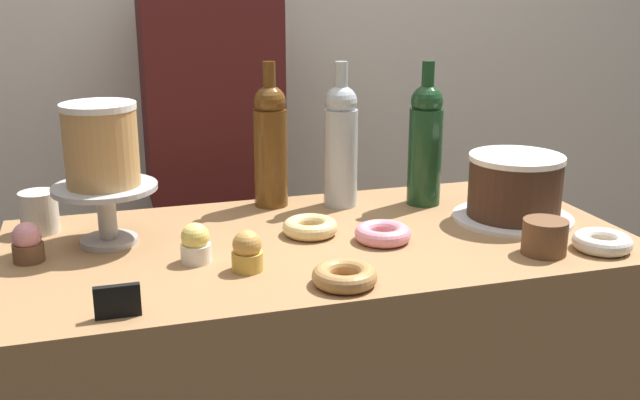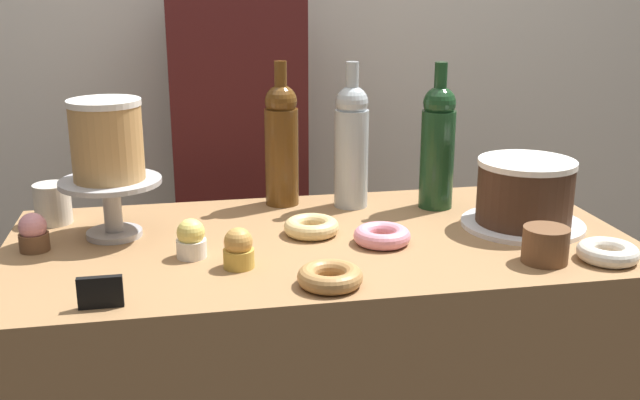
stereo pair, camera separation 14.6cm
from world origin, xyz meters
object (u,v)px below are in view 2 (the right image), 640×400
at_px(cupcake_strawberry, 33,233).
at_px(chocolate_round_cake, 525,191).
at_px(wine_bottle_green, 438,145).
at_px(donut_glazed, 311,227).
at_px(donut_pink, 382,236).
at_px(cookie_stack, 545,245).
at_px(white_layer_cake, 107,140).
at_px(donut_sugar, 608,252).
at_px(wine_bottle_amber, 281,142).
at_px(cake_stand_pedestal, 112,198).
at_px(cupcake_caramel, 239,249).
at_px(barista_figure, 240,194).
at_px(wine_bottle_clear, 351,144).
at_px(donut_maple, 330,277).
at_px(price_sign_chalkboard, 100,292).
at_px(cupcake_lemon, 191,239).
at_px(coffee_cup_ceramic, 53,204).

bearing_deg(cupcake_strawberry, chocolate_round_cake, -2.54).
distance_m(wine_bottle_green, donut_glazed, 0.36).
bearing_deg(donut_pink, cookie_stack, -29.85).
bearing_deg(white_layer_cake, donut_sugar, -19.10).
xyz_separation_m(chocolate_round_cake, wine_bottle_amber, (-0.47, 0.26, 0.07)).
bearing_deg(cookie_stack, white_layer_cake, 159.29).
xyz_separation_m(cake_stand_pedestal, cupcake_strawberry, (-0.14, -0.05, -0.05)).
height_order(cake_stand_pedestal, cupcake_caramel, cake_stand_pedestal).
bearing_deg(white_layer_cake, barista_figure, 62.39).
bearing_deg(barista_figure, donut_glazed, -81.85).
height_order(wine_bottle_green, donut_sugar, wine_bottle_green).
bearing_deg(wine_bottle_clear, donut_maple, -107.55).
relative_size(white_layer_cake, donut_pink, 1.41).
distance_m(white_layer_cake, price_sign_chalkboard, 0.39).
relative_size(wine_bottle_clear, cupcake_strawberry, 4.38).
distance_m(chocolate_round_cake, donut_glazed, 0.45).
xyz_separation_m(donut_pink, cookie_stack, (0.27, -0.15, 0.02)).
xyz_separation_m(cookie_stack, price_sign_chalkboard, (-0.78, -0.05, -0.01)).
relative_size(wine_bottle_clear, wine_bottle_green, 1.00).
distance_m(cake_stand_pedestal, wine_bottle_green, 0.71).
xyz_separation_m(cake_stand_pedestal, chocolate_round_cake, (0.83, -0.10, -0.00)).
relative_size(chocolate_round_cake, donut_glazed, 1.78).
height_order(donut_maple, donut_glazed, same).
height_order(wine_bottle_amber, donut_glazed, wine_bottle_amber).
distance_m(cupcake_strawberry, donut_maple, 0.59).
height_order(wine_bottle_amber, donut_sugar, wine_bottle_amber).
bearing_deg(cupcake_lemon, wine_bottle_clear, 35.65).
xyz_separation_m(donut_pink, donut_glazed, (-0.13, 0.08, 0.00)).
relative_size(white_layer_cake, barista_figure, 0.10).
relative_size(cake_stand_pedestal, donut_pink, 1.79).
relative_size(chocolate_round_cake, cupcake_lemon, 2.68).
bearing_deg(donut_sugar, price_sign_chalkboard, -177.81).
height_order(cake_stand_pedestal, donut_pink, cake_stand_pedestal).
bearing_deg(cupcake_caramel, white_layer_cake, 137.03).
xyz_separation_m(wine_bottle_green, donut_pink, (-0.18, -0.21, -0.13)).
xyz_separation_m(white_layer_cake, donut_maple, (0.37, -0.33, -0.18)).
distance_m(wine_bottle_amber, cookie_stack, 0.63).
bearing_deg(coffee_cup_ceramic, donut_glazed, -18.69).
relative_size(wine_bottle_amber, coffee_cup_ceramic, 3.83).
xyz_separation_m(wine_bottle_amber, donut_glazed, (0.03, -0.22, -0.13)).
relative_size(wine_bottle_clear, donut_maple, 2.91).
height_order(cake_stand_pedestal, chocolate_round_cake, chocolate_round_cake).
xyz_separation_m(cupcake_strawberry, donut_pink, (0.66, -0.09, -0.02)).
distance_m(chocolate_round_cake, price_sign_chalkboard, 0.87).
relative_size(price_sign_chalkboard, coffee_cup_ceramic, 0.82).
distance_m(donut_sugar, cookie_stack, 0.12).
relative_size(white_layer_cake, cupcake_caramel, 2.12).
distance_m(cupcake_strawberry, donut_pink, 0.67).
height_order(cupcake_lemon, donut_sugar, cupcake_lemon).
bearing_deg(wine_bottle_green, cookie_stack, -77.50).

